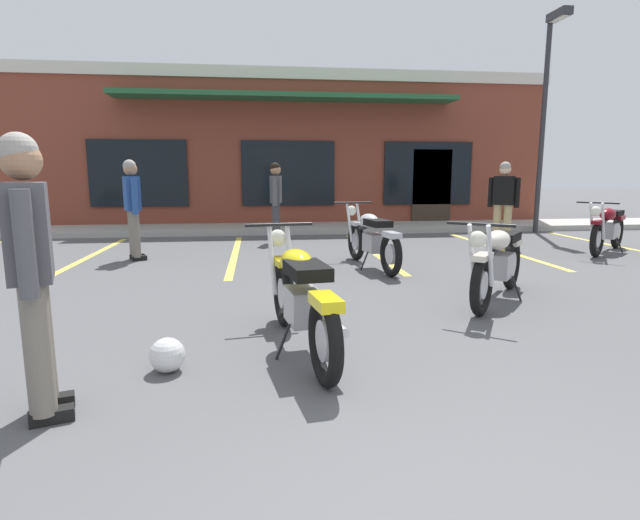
# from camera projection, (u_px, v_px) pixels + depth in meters

# --- Properties ---
(ground_plane) EXTENTS (80.00, 80.00, 0.00)m
(ground_plane) POSITION_uv_depth(u_px,v_px,m) (342.00, 315.00, 5.24)
(ground_plane) COLOR #515154
(sidewalk_kerb) EXTENTS (22.00, 1.80, 0.14)m
(sidewalk_kerb) POSITION_uv_depth(u_px,v_px,m) (291.00, 228.00, 12.88)
(sidewalk_kerb) COLOR #A8A59E
(sidewalk_kerb) RESTS_ON ground_plane
(brick_storefront_building) EXTENTS (14.44, 7.01, 4.16)m
(brick_storefront_building) POSITION_uv_depth(u_px,v_px,m) (282.00, 154.00, 16.32)
(brick_storefront_building) COLOR brown
(brick_storefront_building) RESTS_ON ground_plane
(painted_stall_lines) EXTENTS (12.79, 4.80, 0.01)m
(painted_stall_lines) POSITION_uv_depth(u_px,v_px,m) (304.00, 252.00, 9.37)
(painted_stall_lines) COLOR #DBCC4C
(painted_stall_lines) RESTS_ON ground_plane
(motorcycle_foreground_classic) EXTENTS (0.74, 2.10, 0.98)m
(motorcycle_foreground_classic) POSITION_uv_depth(u_px,v_px,m) (300.00, 295.00, 4.13)
(motorcycle_foreground_classic) COLOR black
(motorcycle_foreground_classic) RESTS_ON ground_plane
(motorcycle_red_sportbike) EXTENTS (0.75, 2.10, 0.98)m
(motorcycle_red_sportbike) POSITION_uv_depth(u_px,v_px,m) (372.00, 238.00, 7.80)
(motorcycle_red_sportbike) COLOR black
(motorcycle_red_sportbike) RESTS_ON ground_plane
(motorcycle_black_cruiser) EXTENTS (1.53, 1.76, 0.98)m
(motorcycle_black_cruiser) POSITION_uv_depth(u_px,v_px,m) (498.00, 262.00, 5.72)
(motorcycle_black_cruiser) COLOR black
(motorcycle_black_cruiser) RESTS_ON ground_plane
(motorcycle_silver_naked) EXTENTS (1.73, 1.56, 0.98)m
(motorcycle_silver_naked) POSITION_uv_depth(u_px,v_px,m) (608.00, 228.00, 9.26)
(motorcycle_silver_naked) COLOR black
(motorcycle_silver_naked) RESTS_ON ground_plane
(person_in_black_shirt) EXTENTS (0.54, 0.45, 1.68)m
(person_in_black_shirt) POSITION_uv_depth(u_px,v_px,m) (504.00, 199.00, 9.92)
(person_in_black_shirt) COLOR black
(person_in_black_shirt) RESTS_ON ground_plane
(person_in_shorts_foreground) EXTENTS (0.36, 0.60, 1.68)m
(person_in_shorts_foreground) POSITION_uv_depth(u_px,v_px,m) (31.00, 261.00, 2.89)
(person_in_shorts_foreground) COLOR black
(person_in_shorts_foreground) RESTS_ON ground_plane
(person_by_back_row) EXTENTS (0.31, 0.61, 1.68)m
(person_by_back_row) POSITION_uv_depth(u_px,v_px,m) (276.00, 197.00, 10.62)
(person_by_back_row) COLOR black
(person_by_back_row) RESTS_ON ground_plane
(person_near_building) EXTENTS (0.38, 0.59, 1.68)m
(person_near_building) POSITION_uv_depth(u_px,v_px,m) (132.00, 204.00, 8.41)
(person_near_building) COLOR black
(person_near_building) RESTS_ON ground_plane
(helmet_on_pavement) EXTENTS (0.26, 0.26, 0.26)m
(helmet_on_pavement) POSITION_uv_depth(u_px,v_px,m) (167.00, 355.00, 3.71)
(helmet_on_pavement) COLOR silver
(helmet_on_pavement) RESTS_ON ground_plane
(parking_lot_lamp_post) EXTENTS (0.24, 0.76, 5.07)m
(parking_lot_lamp_post) POSITION_uv_depth(u_px,v_px,m) (548.00, 95.00, 11.90)
(parking_lot_lamp_post) COLOR #2D2D33
(parking_lot_lamp_post) RESTS_ON ground_plane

